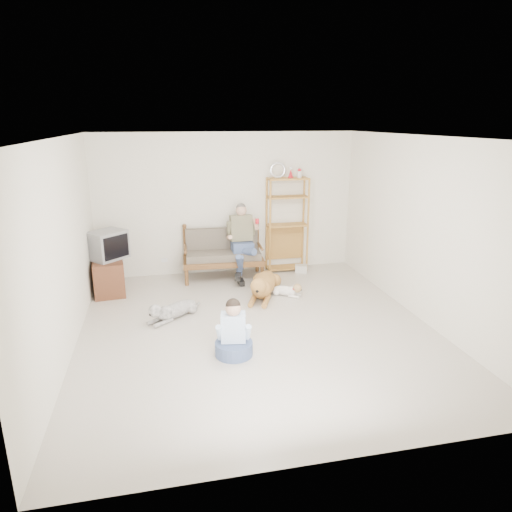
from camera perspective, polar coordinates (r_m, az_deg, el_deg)
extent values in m
plane|color=beige|center=(6.69, 0.18, -9.11)|extent=(5.50, 5.50, 0.00)
plane|color=white|center=(6.03, 0.20, 14.67)|extent=(5.50, 5.50, 0.00)
plane|color=silver|center=(8.87, -3.62, 6.51)|extent=(5.00, 0.00, 5.00)
plane|color=silver|center=(3.73, 9.32, -8.30)|extent=(5.00, 0.00, 5.00)
plane|color=silver|center=(6.21, -22.97, 0.76)|extent=(0.00, 5.50, 5.50)
plane|color=silver|center=(7.17, 20.14, 3.07)|extent=(0.00, 5.50, 5.50)
cube|color=brown|center=(8.66, -4.11, -0.56)|extent=(1.54, 0.78, 0.10)
cube|color=#665B4D|center=(8.63, -4.13, 0.17)|extent=(1.41, 0.68, 0.13)
cube|color=#665B4D|center=(8.79, -4.38, 2.07)|extent=(1.38, 0.20, 0.45)
cylinder|color=brown|center=(8.80, -4.47, 3.43)|extent=(1.40, 0.13, 0.05)
cylinder|color=brown|center=(8.38, -8.54, -2.76)|extent=(0.07, 0.07, 0.30)
cylinder|color=brown|center=(8.85, -8.90, 0.50)|extent=(0.07, 0.07, 0.95)
cylinder|color=brown|center=(8.56, 0.84, -2.13)|extent=(0.07, 0.07, 0.30)
cylinder|color=brown|center=(9.02, 0.00, 1.02)|extent=(0.07, 0.07, 0.95)
cube|color=slate|center=(8.60, -1.73, 1.17)|extent=(0.39, 0.37, 0.19)
cube|color=#7D7657|center=(8.61, -1.87, 3.53)|extent=(0.41, 0.28, 0.51)
sphere|color=tan|center=(8.51, -1.86, 5.72)|extent=(0.20, 0.20, 0.20)
sphere|color=#544F4B|center=(8.52, -1.88, 6.00)|extent=(0.18, 0.18, 0.18)
cylinder|color=red|center=(8.41, 0.15, 4.39)|extent=(0.07, 0.07, 0.09)
cube|color=#C38A3D|center=(8.85, 4.02, 9.62)|extent=(0.78, 0.32, 0.03)
torus|color=silver|center=(8.77, 2.73, 10.67)|extent=(0.32, 0.05, 0.32)
cone|color=red|center=(8.85, 4.36, 10.23)|extent=(0.10, 0.10, 0.16)
cylinder|color=#C38A3D|center=(8.77, 1.78, 3.57)|extent=(0.04, 0.04, 1.85)
cylinder|color=#C38A3D|center=(9.05, 1.32, 3.99)|extent=(0.04, 0.04, 1.85)
cylinder|color=#C38A3D|center=(8.98, 6.51, 3.78)|extent=(0.04, 0.04, 1.85)
cylinder|color=#C38A3D|center=(9.25, 5.92, 4.19)|extent=(0.04, 0.04, 1.85)
cube|color=silver|center=(9.09, 5.65, -1.59)|extent=(0.27, 0.23, 0.15)
cube|color=brown|center=(8.39, -17.90, -2.29)|extent=(0.59, 0.95, 0.60)
cube|color=brown|center=(8.21, -19.70, -2.87)|extent=(0.06, 0.40, 0.50)
cube|color=brown|center=(8.63, -19.35, -1.91)|extent=(0.06, 0.40, 0.50)
cube|color=gray|center=(8.24, -18.09, 1.32)|extent=(0.75, 0.74, 0.49)
cube|color=black|center=(8.06, -17.07, 1.08)|extent=(0.38, 0.36, 0.39)
cube|color=white|center=(9.01, -11.37, -0.50)|extent=(0.12, 0.02, 0.08)
ellipsoid|color=#A16538|center=(7.96, 1.04, -3.48)|extent=(0.76, 1.13, 0.34)
sphere|color=#A16538|center=(7.66, 0.66, -4.13)|extent=(0.34, 0.34, 0.34)
sphere|color=#A16538|center=(7.36, 0.32, -3.80)|extent=(0.26, 0.26, 0.26)
ellipsoid|color=#A16538|center=(7.26, 0.16, -4.32)|extent=(0.18, 0.22, 0.10)
cylinder|color=#A16538|center=(8.49, 1.61, -2.89)|extent=(0.07, 0.43, 0.05)
ellipsoid|color=#A16538|center=(7.40, -0.35, -3.69)|extent=(0.09, 0.10, 0.13)
ellipsoid|color=#A16538|center=(7.37, 1.06, -3.78)|extent=(0.09, 0.10, 0.13)
ellipsoid|color=white|center=(7.16, -9.84, -6.60)|extent=(0.75, 0.67, 0.23)
sphere|color=white|center=(7.02, -11.25, -7.02)|extent=(0.23, 0.23, 0.23)
sphere|color=white|center=(6.88, -12.51, -6.73)|extent=(0.19, 0.19, 0.19)
ellipsoid|color=white|center=(6.84, -13.08, -7.09)|extent=(0.16, 0.15, 0.08)
cylinder|color=white|center=(7.41, -7.60, -6.23)|extent=(0.19, 0.28, 0.04)
ellipsoid|color=white|center=(6.94, -12.73, -6.53)|extent=(0.08, 0.07, 0.10)
ellipsoid|color=white|center=(6.84, -12.02, -6.84)|extent=(0.08, 0.07, 0.10)
ellipsoid|color=white|center=(7.90, 3.59, -4.35)|extent=(0.45, 0.40, 0.16)
sphere|color=white|center=(7.85, 4.45, -4.40)|extent=(0.16, 0.16, 0.16)
sphere|color=tan|center=(7.80, 5.19, -4.02)|extent=(0.15, 0.15, 0.15)
ellipsoid|color=tan|center=(7.78, 5.65, -4.19)|extent=(0.12, 0.12, 0.06)
cylinder|color=white|center=(7.99, 2.18, -4.46)|extent=(0.17, 0.07, 0.03)
cone|color=tan|center=(7.74, 4.96, -3.82)|extent=(0.04, 0.04, 0.05)
cone|color=tan|center=(7.83, 5.22, -3.58)|extent=(0.04, 0.04, 0.05)
torus|color=red|center=(7.81, 5.04, -4.08)|extent=(0.14, 0.14, 0.02)
cylinder|color=slate|center=(5.99, -2.78, -11.46)|extent=(0.49, 0.49, 0.18)
cube|color=white|center=(5.88, -2.86, -8.88)|extent=(0.34, 0.25, 0.38)
sphere|color=tan|center=(5.75, -2.86, -6.58)|extent=(0.20, 0.20, 0.20)
sphere|color=black|center=(5.75, -2.89, -6.23)|extent=(0.19, 0.19, 0.19)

